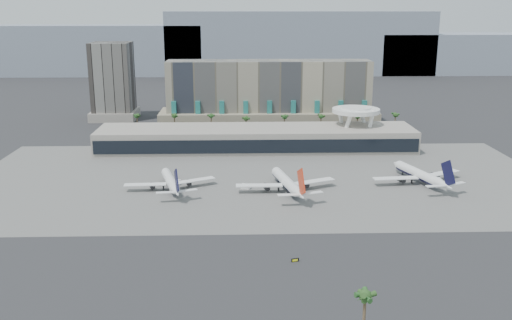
{
  "coord_description": "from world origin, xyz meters",
  "views": [
    {
      "loc": [
        -9.07,
        -190.95,
        75.31
      ],
      "look_at": [
        -2.18,
        40.0,
        12.86
      ],
      "focal_mm": 40.0,
      "sensor_mm": 36.0,
      "label": 1
    }
  ],
  "objects_px": {
    "airliner_centre": "(287,182)",
    "airliner_right": "(420,175)",
    "airliner_left": "(171,181)",
    "service_vehicle_a": "(175,182)",
    "taxiway_sign": "(295,260)",
    "service_vehicle_b": "(246,186)"
  },
  "relations": [
    {
      "from": "airliner_centre",
      "to": "service_vehicle_b",
      "type": "height_order",
      "value": "airliner_centre"
    },
    {
      "from": "service_vehicle_a",
      "to": "taxiway_sign",
      "type": "relative_size",
      "value": 1.84
    },
    {
      "from": "airliner_left",
      "to": "taxiway_sign",
      "type": "distance_m",
      "value": 85.85
    },
    {
      "from": "airliner_centre",
      "to": "service_vehicle_b",
      "type": "distance_m",
      "value": 18.02
    },
    {
      "from": "airliner_right",
      "to": "taxiway_sign",
      "type": "relative_size",
      "value": 18.13
    },
    {
      "from": "airliner_right",
      "to": "taxiway_sign",
      "type": "bearing_deg",
      "value": -145.78
    },
    {
      "from": "airliner_left",
      "to": "service_vehicle_a",
      "type": "height_order",
      "value": "airliner_left"
    },
    {
      "from": "airliner_centre",
      "to": "airliner_right",
      "type": "relative_size",
      "value": 1.02
    },
    {
      "from": "service_vehicle_b",
      "to": "taxiway_sign",
      "type": "xyz_separation_m",
      "value": [
        14.16,
        -72.51,
        -0.45
      ]
    },
    {
      "from": "airliner_centre",
      "to": "airliner_right",
      "type": "distance_m",
      "value": 60.06
    },
    {
      "from": "service_vehicle_a",
      "to": "airliner_right",
      "type": "bearing_deg",
      "value": 19.76
    },
    {
      "from": "airliner_left",
      "to": "airliner_centre",
      "type": "relative_size",
      "value": 0.89
    },
    {
      "from": "service_vehicle_b",
      "to": "taxiway_sign",
      "type": "height_order",
      "value": "service_vehicle_b"
    },
    {
      "from": "airliner_centre",
      "to": "service_vehicle_a",
      "type": "height_order",
      "value": "airliner_centre"
    },
    {
      "from": "airliner_right",
      "to": "airliner_centre",
      "type": "bearing_deg",
      "value": 172.05
    },
    {
      "from": "airliner_centre",
      "to": "airliner_right",
      "type": "xyz_separation_m",
      "value": [
        59.3,
        9.53,
        -0.0
      ]
    },
    {
      "from": "airliner_left",
      "to": "service_vehicle_b",
      "type": "distance_m",
      "value": 31.92
    },
    {
      "from": "service_vehicle_b",
      "to": "taxiway_sign",
      "type": "bearing_deg",
      "value": -59.01
    },
    {
      "from": "service_vehicle_a",
      "to": "service_vehicle_b",
      "type": "height_order",
      "value": "service_vehicle_a"
    },
    {
      "from": "taxiway_sign",
      "to": "airliner_left",
      "type": "bearing_deg",
      "value": 107.33
    },
    {
      "from": "airliner_centre",
      "to": "service_vehicle_b",
      "type": "bearing_deg",
      "value": 154.74
    },
    {
      "from": "airliner_centre",
      "to": "service_vehicle_a",
      "type": "xyz_separation_m",
      "value": [
        -48.01,
        11.08,
        -2.82
      ]
    }
  ]
}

